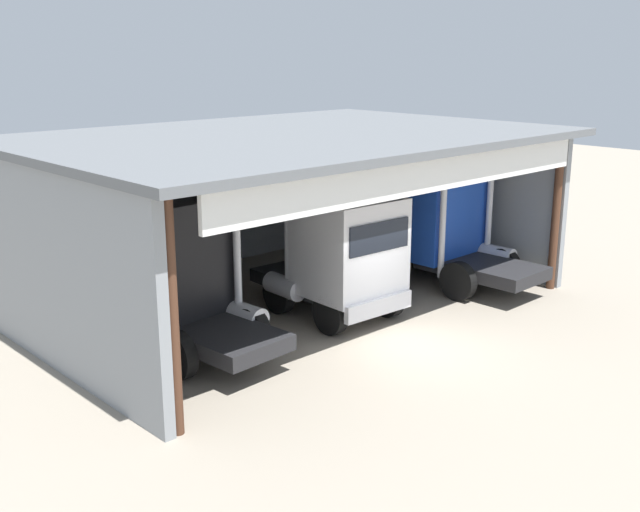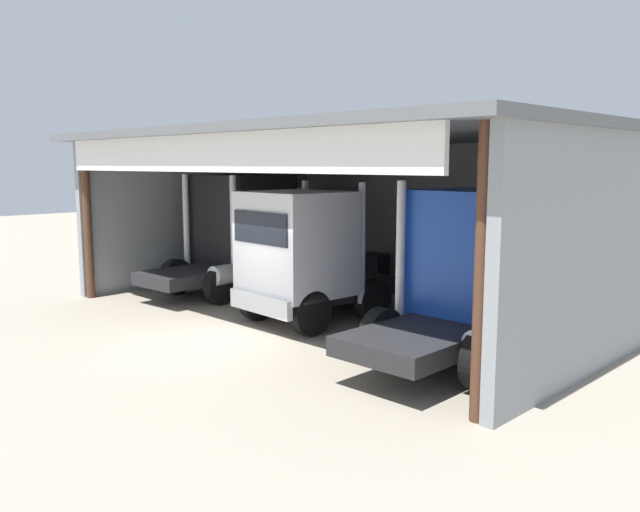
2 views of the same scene
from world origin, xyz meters
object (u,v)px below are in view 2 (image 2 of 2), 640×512
Objects in this scene: tool_cart at (373,268)px; truck_black_center_bay at (237,231)px; truck_blue_center_right_bay at (478,271)px; truck_white_left_bay at (304,255)px; oil_drum at (302,258)px.

truck_black_center_bay is at bearing -117.07° from tool_cart.
truck_blue_center_right_bay is at bearing -9.02° from truck_black_center_bay.
truck_white_left_bay is at bearing -175.29° from truck_blue_center_right_bay.
truck_white_left_bay is at bearing -42.79° from oil_drum.
truck_blue_center_right_bay reaches higher than tool_cart.
truck_blue_center_right_bay is at bearing -25.84° from oil_drum.
truck_black_center_bay reaches higher than truck_white_left_bay.
truck_black_center_bay is 1.09× the size of truck_white_left_bay.
truck_blue_center_right_bay is at bearing -35.28° from tool_cart.
tool_cart is (2.06, 4.02, -1.39)m from truck_black_center_bay.
truck_white_left_bay is 4.48× the size of tool_cart.
truck_black_center_bay reaches higher than tool_cart.
truck_blue_center_right_bay is (8.89, -0.82, -0.09)m from truck_black_center_bay.
truck_black_center_bay is 8.93m from truck_blue_center_right_bay.
tool_cart is at bearing 59.15° from truck_black_center_bay.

